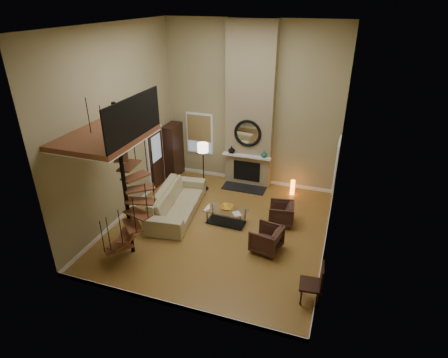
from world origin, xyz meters
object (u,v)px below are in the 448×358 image
(sofa, at_px, (177,202))
(coffee_table, at_px, (226,215))
(armchair_near, at_px, (284,214))
(floor_lamp, at_px, (203,151))
(accent_lamp, at_px, (292,188))
(side_chair, at_px, (315,282))
(hutch, at_px, (174,151))
(armchair_far, at_px, (269,240))

(sofa, distance_m, coffee_table, 1.63)
(coffee_table, bearing_deg, armchair_near, 17.28)
(floor_lamp, bearing_deg, accent_lamp, 11.71)
(accent_lamp, xyz_separation_m, side_chair, (1.27, -4.78, 0.28))
(sofa, xyz_separation_m, accent_lamp, (3.19, 2.36, -0.15))
(armchair_near, relative_size, side_chair, 0.72)
(hutch, height_order, floor_lamp, hutch)
(side_chair, bearing_deg, floor_lamp, 135.68)
(armchair_far, bearing_deg, armchair_near, -174.49)
(armchair_far, bearing_deg, accent_lamp, -170.86)
(hutch, height_order, armchair_far, hutch)
(hutch, distance_m, floor_lamp, 1.69)
(accent_lamp, height_order, side_chair, side_chair)
(coffee_table, relative_size, side_chair, 1.24)
(armchair_near, xyz_separation_m, armchair_far, (-0.12, -1.42, 0.00))
(floor_lamp, xyz_separation_m, side_chair, (4.26, -4.16, -0.89))
(hutch, distance_m, armchair_near, 4.97)
(sofa, bearing_deg, floor_lamp, -14.15)
(armchair_far, xyz_separation_m, coffee_table, (-1.49, 0.91, -0.07))
(sofa, bearing_deg, accent_lamp, -61.12)
(sofa, bearing_deg, armchair_near, -89.93)
(coffee_table, xyz_separation_m, accent_lamp, (1.56, 2.42, -0.03))
(accent_lamp, bearing_deg, sofa, -143.45)
(coffee_table, distance_m, floor_lamp, 2.56)
(side_chair, bearing_deg, armchair_far, 132.95)
(sofa, xyz_separation_m, floor_lamp, (0.20, 1.74, 1.02))
(hutch, relative_size, floor_lamp, 1.21)
(armchair_far, xyz_separation_m, accent_lamp, (0.07, 3.34, -0.10))
(armchair_near, bearing_deg, side_chair, 14.66)
(floor_lamp, bearing_deg, coffee_table, -51.65)
(armchair_near, xyz_separation_m, floor_lamp, (-3.04, 1.30, 1.06))
(sofa, xyz_separation_m, side_chair, (4.46, -2.42, 0.13))
(armchair_far, height_order, accent_lamp, armchair_far)
(hutch, bearing_deg, side_chair, -40.49)
(coffee_table, bearing_deg, hutch, 138.80)
(armchair_near, xyz_separation_m, coffee_table, (-1.61, -0.50, -0.07))
(armchair_near, xyz_separation_m, accent_lamp, (-0.05, 1.92, -0.10))
(floor_lamp, xyz_separation_m, accent_lamp, (2.99, 0.62, -1.16))
(armchair_near, relative_size, coffee_table, 0.58)
(sofa, xyz_separation_m, armchair_far, (3.12, -0.98, -0.04))
(armchair_near, bearing_deg, armchair_far, -13.35)
(hutch, xyz_separation_m, coffee_table, (2.89, -2.53, -0.67))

